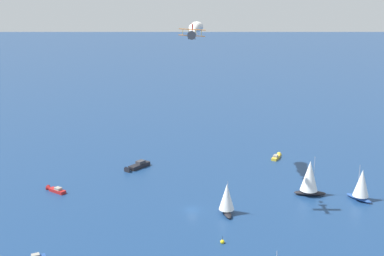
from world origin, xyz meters
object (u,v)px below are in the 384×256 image
Objects in this scene: sailboat_outer_ring_a at (361,185)px; marker_buoy at (222,242)px; sailboat_far_stbd at (310,178)px; motorboat_far_port at (136,166)px; motorboat_ahead at (55,190)px; biplane_lead at (192,34)px; motorboat_near_centre at (277,157)px; wingwalker_lead at (192,26)px; sailboat_offshore at (227,198)px.

sailboat_outer_ring_a is 5.41× the size of marker_buoy.
marker_buoy is (39.48, 16.50, -5.55)m from sailboat_far_stbd.
motorboat_far_port is 32.48m from motorboat_ahead.
sailboat_outer_ring_a is 1.59× the size of biplane_lead.
motorboat_far_port is at bearing -161.42° from motorboat_ahead.
motorboat_near_centre is at bearing 169.01° from motorboat_far_port.
biplane_lead is 2.19m from wingwalker_lead.
wingwalker_lead is (50.01, 30.74, 53.10)m from motorboat_near_centre.
biplane_lead is (51.05, -14.28, 46.32)m from sailboat_outer_ring_a.
sailboat_offshore is at bearing 2.79° from sailboat_far_stbd.
motorboat_ahead is at bearing -40.21° from sailboat_offshore.
motorboat_far_port reaches higher than motorboat_ahead.
marker_buoy is at bearing 7.46° from sailboat_outer_ring_a.
marker_buoy is (-34.70, 52.00, -0.22)m from motorboat_ahead.
sailboat_offshore is 43.46m from sailboat_outer_ring_a.
marker_buoy is 1.19× the size of wingwalker_lead.
sailboat_far_stbd is 30.50m from sailboat_offshore.
wingwalker_lead is at bearing 138.83° from motorboat_ahead.
motorboat_ahead is 62.51m from marker_buoy.
sailboat_far_stbd is (-43.40, 45.85, 5.08)m from motorboat_far_port.
sailboat_offshore is 1.47× the size of biplane_lead.
motorboat_near_centre is 55.70m from motorboat_far_port.
motorboat_near_centre is 85.47m from motorboat_ahead.
motorboat_near_centre is 0.63× the size of sailboat_outer_ring_a.
wingwalker_lead is at bearing -92.05° from marker_buoy.
sailboat_far_stbd is at bearing 173.38° from wingwalker_lead.
motorboat_near_centre is at bearing 179.82° from motorboat_ahead.
biplane_lead reaches higher than sailboat_far_stbd.
biplane_lead is (38.83, -4.55, 45.57)m from sailboat_far_stbd.
sailboat_offshore is 49.98m from wingwalker_lead.
sailboat_far_stbd is 15.64m from sailboat_outer_ring_a.
motorboat_far_port is at bearing -10.99° from motorboat_near_centre.
motorboat_far_port is at bearing -83.69° from biplane_lead.
biplane_lead is at bearing -91.79° from marker_buoy.
motorboat_near_centre is 4.05× the size of wingwalker_lead.
marker_buoy is 0.29× the size of biplane_lead.
sailboat_far_stbd is 7.36× the size of wingwalker_lead.
sailboat_outer_ring_a is at bearing 152.37° from motorboat_ahead.
sailboat_far_stbd is 1.70× the size of motorboat_ahead.
sailboat_far_stbd is at bearing -177.21° from sailboat_offshore.
biplane_lead reaches higher than motorboat_ahead.
motorboat_ahead is at bearing -25.57° from sailboat_far_stbd.
motorboat_ahead is 97.64m from sailboat_outer_ring_a.
sailboat_offshore is 57.43m from motorboat_ahead.
motorboat_ahead is (85.47, -0.27, 0.01)m from motorboat_near_centre.
motorboat_near_centre is 77.74m from biplane_lead.
sailboat_far_stbd is (11.28, 35.23, 5.34)m from motorboat_near_centre.
sailboat_offshore is 1.37× the size of motorboat_ahead.
motorboat_near_centre is 45.20m from sailboat_outer_ring_a.
motorboat_near_centre is 72.48m from marker_buoy.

